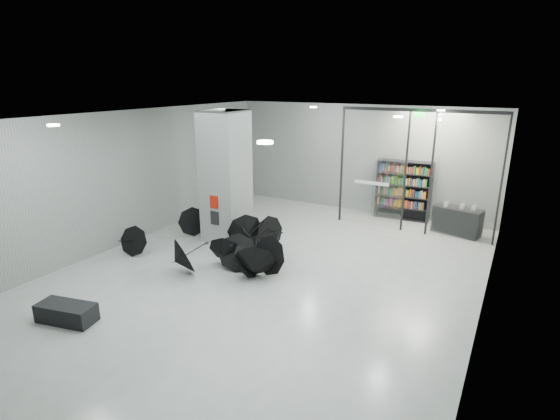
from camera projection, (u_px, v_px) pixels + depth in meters
The scene contains 10 objects.
room at pixel (260, 169), 10.05m from camera, with size 14.00×14.02×4.01m.
column at pixel (226, 177), 13.13m from camera, with size 1.20×1.20×4.00m, color slate.
fire_cabinet at pixel (214, 202), 12.81m from camera, with size 0.28×0.04×0.38m, color #A50A07.
info_panel at pixel (215, 218), 12.95m from camera, with size 0.30×0.03×0.42m, color black.
exit_sign at pixel (419, 115), 13.04m from camera, with size 0.30×0.06×0.15m, color #0CE533.
glass_partition at pixel (415, 167), 13.69m from camera, with size 5.06×0.08×4.00m.
bench at pixel (67, 313), 8.95m from camera, with size 1.22×0.52×0.39m, color black.
bookshelf at pixel (403, 190), 15.34m from camera, with size 1.93×0.39×2.13m, color black, non-canonical shape.
shop_counter at pixel (457, 221), 13.97m from camera, with size 1.48×0.59×0.89m, color black.
umbrella_cluster at pixel (237, 251), 11.88m from camera, with size 5.25×4.16×1.29m.
Camera 1 is at (5.30, -8.37, 4.84)m, focal length 27.57 mm.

